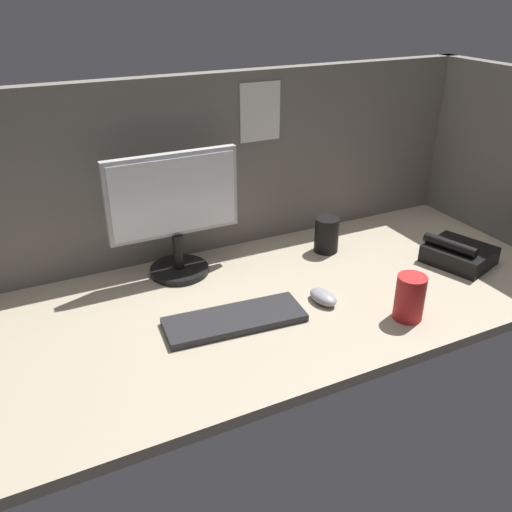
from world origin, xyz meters
The scene contains 8 objects.
ground_plane centered at (0.00, 0.00, -1.50)cm, with size 180.00×80.00×3.00cm, color tan.
cubicle_wall_back centered at (0.02, 37.49, 28.29)cm, with size 180.00×5.50×56.52cm.
monitor centered at (-22.34, 25.11, 20.63)cm, with size 39.51×18.00×37.60cm.
keyboard centered at (-18.18, -8.14, 1.00)cm, with size 37.00×13.00×2.00cm, color #262628.
mouse centered at (8.28, -9.62, 1.70)cm, with size 5.60×9.60×3.40cm, color #99999E.
mug_black_travel centered at (26.43, 17.48, 5.82)cm, with size 7.92×7.92×11.64cm.
mug_red_plastic centered at (24.38, -26.10, 6.26)cm, with size 7.80×7.80×12.52cm.
desk_phone centered at (59.54, -8.23, 3.19)cm, with size 22.20×23.45×8.80cm.
Camera 1 is at (-65.38, -117.91, 81.17)cm, focal length 38.05 mm.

